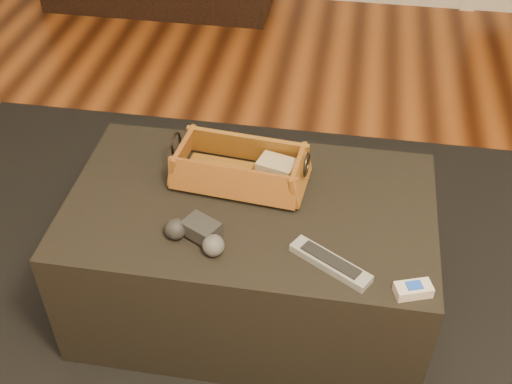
% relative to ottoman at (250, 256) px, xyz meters
% --- Properties ---
extents(area_rug, '(2.60, 2.00, 0.01)m').
position_rel_ottoman_xyz_m(area_rug, '(0.00, -0.05, -0.22)').
color(area_rug, black).
rests_on(area_rug, floor).
extents(ottoman, '(1.00, 0.60, 0.42)m').
position_rel_ottoman_xyz_m(ottoman, '(0.00, 0.00, 0.00)').
color(ottoman, black).
rests_on(ottoman, area_rug).
extents(tv_remote, '(0.20, 0.05, 0.02)m').
position_rel_ottoman_xyz_m(tv_remote, '(-0.06, 0.08, 0.23)').
color(tv_remote, black).
rests_on(tv_remote, wicker_basket).
extents(cloth_bundle, '(0.12, 0.10, 0.06)m').
position_rel_ottoman_xyz_m(cloth_bundle, '(0.06, 0.11, 0.25)').
color(cloth_bundle, tan).
rests_on(cloth_bundle, wicker_basket).
extents(wicker_basket, '(0.39, 0.23, 0.13)m').
position_rel_ottoman_xyz_m(wicker_basket, '(-0.04, 0.09, 0.25)').
color(wicker_basket, '#A56C25').
rests_on(wicker_basket, ottoman).
extents(game_controller, '(0.18, 0.14, 0.06)m').
position_rel_ottoman_xyz_m(game_controller, '(-0.11, -0.17, 0.24)').
color(game_controller, '#242426').
rests_on(game_controller, ottoman).
extents(silver_remote, '(0.21, 0.15, 0.03)m').
position_rel_ottoman_xyz_m(silver_remote, '(0.23, -0.19, 0.22)').
color(silver_remote, '#989C9F').
rests_on(silver_remote, ottoman).
extents(cream_gadget, '(0.10, 0.07, 0.03)m').
position_rel_ottoman_xyz_m(cream_gadget, '(0.43, -0.25, 0.22)').
color(cream_gadget, beige).
rests_on(cream_gadget, ottoman).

